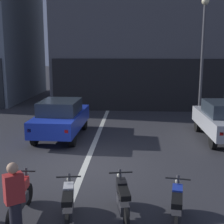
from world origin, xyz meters
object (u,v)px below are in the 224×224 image
Objects in this scene: car_blue_crossing_near at (61,117)px; car_silver_parked_kerbside at (224,119)px; motorcycle_red_row_leftmost at (20,197)px; motorcycle_blue_row_right_mid at (177,207)px; street_lamp at (203,48)px; motorcycle_white_row_left_mid at (68,204)px; motorcycle_black_row_centre at (123,199)px; person_by_motorcycles at (15,203)px.

car_silver_parked_kerbside is (6.91, 0.05, 0.00)m from car_blue_crossing_near.
motorcycle_blue_row_right_mid is at bearing -3.30° from motorcycle_red_row_leftmost.
street_lamp is 3.71× the size of motorcycle_white_row_left_mid.
street_lamp reaches higher than car_silver_parked_kerbside.
motorcycle_black_row_centre is at bearing -111.26° from street_lamp.
car_blue_crossing_near is 6.98m from motorcycle_white_row_left_mid.
motorcycle_black_row_centre is 0.99× the size of person_by_motorcycles.
motorcycle_white_row_left_mid is 1.00× the size of motorcycle_blue_row_right_mid.
car_blue_crossing_near reaches higher than motorcycle_white_row_left_mid.
motorcycle_white_row_left_mid is at bearing -12.51° from motorcycle_red_row_leftmost.
car_silver_parked_kerbside is at bearing -80.33° from street_lamp.
motorcycle_white_row_left_mid is (1.16, -0.26, 0.00)m from motorcycle_red_row_leftmost.
car_blue_crossing_near is 7.54m from person_by_motorcycles.
motorcycle_blue_row_right_mid is 3.34m from person_by_motorcycles.
motorcycle_black_row_centre is at bearing -66.00° from car_blue_crossing_near.
person_by_motorcycles is (0.81, -7.50, -0.03)m from car_blue_crossing_near.
street_lamp is at bearing 99.67° from car_silver_parked_kerbside.
motorcycle_white_row_left_mid is 2.33m from motorcycle_blue_row_right_mid.
car_blue_crossing_near is 2.49× the size of motorcycle_blue_row_right_mid.
motorcycle_black_row_centre is (-4.04, -6.48, -0.43)m from car_silver_parked_kerbside.
car_blue_crossing_near is at bearing 94.73° from motorcycle_red_row_leftmost.
street_lamp is 3.69× the size of motorcycle_red_row_leftmost.
motorcycle_white_row_left_mid is at bearing -178.62° from motorcycle_blue_row_right_mid.
car_blue_crossing_near is at bearing -156.80° from street_lamp.
person_by_motorcycles is at bearing -152.64° from motorcycle_black_row_centre.
motorcycle_black_row_centre and motorcycle_blue_row_right_mid have the same top height.
car_blue_crossing_near is 6.91m from car_silver_parked_kerbside.
car_silver_parked_kerbside is at bearing 0.41° from car_blue_crossing_near.
car_blue_crossing_near is at bearing 114.00° from motorcycle_black_row_centre.
motorcycle_red_row_leftmost is at bearing -122.51° from street_lamp.
person_by_motorcycles is at bearing -83.81° from car_blue_crossing_near.
person_by_motorcycles is (-0.89, -0.74, 0.40)m from motorcycle_white_row_left_mid.
motorcycle_red_row_leftmost is (-6.37, -6.55, -0.43)m from car_silver_parked_kerbside.
person_by_motorcycles is (-2.05, -1.06, 0.40)m from motorcycle_black_row_centre.
motorcycle_red_row_leftmost is (-5.90, -9.26, -3.34)m from street_lamp.
person_by_motorcycles is at bearing -128.92° from car_silver_parked_kerbside.
car_blue_crossing_near is at bearing 96.19° from person_by_motorcycles.
motorcycle_black_row_centre is (2.86, -6.43, -0.43)m from car_blue_crossing_near.
person_by_motorcycles is at bearing -118.76° from street_lamp.
person_by_motorcycles reaches higher than motorcycle_white_row_left_mid.
street_lamp is 3.72× the size of motorcycle_black_row_centre.
car_silver_parked_kerbside is at bearing 66.97° from motorcycle_blue_row_right_mid.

